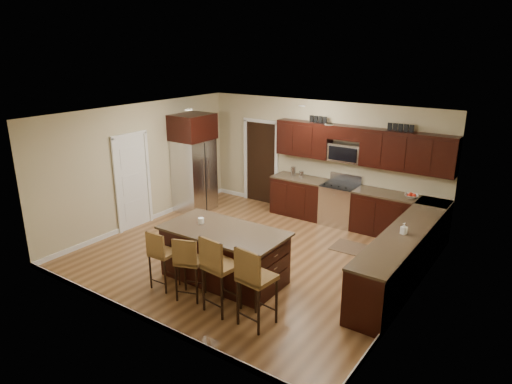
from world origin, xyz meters
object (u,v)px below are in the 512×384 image
Objects in this scene: stool_mid at (188,261)px; island at (224,256)px; stool_right at (218,266)px; range at (340,204)px; refrigerator at (194,162)px; stool_left at (161,253)px; stool_extra at (254,278)px.

island is at bearing 67.18° from stool_mid.
stool_mid is 0.87× the size of stool_right.
refrigerator is at bearing -160.62° from range.
range is 4.50m from stool_left.
stool_right is 0.65m from stool_extra.
refrigerator is at bearing 142.52° from stool_right.
stool_extra reaches higher than stool_mid.
stool_left is 3.87m from refrigerator.
stool_left is 0.83× the size of stool_right.
refrigerator reaches higher than stool_mid.
stool_left is 0.83× the size of stool_extra.
stool_right and stool_extra have the same top height.
island is 2.10× the size of stool_left.
stool_right reaches higher than stool_mid.
island is 1.08m from stool_right.
stool_right is (1.21, -0.01, 0.13)m from stool_left.
range is 4.37m from stool_right.
range is at bearing 72.48° from stool_left.
refrigerator reaches higher than range.
stool_right is at bearing -89.40° from range.
stool_left reaches higher than island.
stool_extra is (4.00, -3.19, -0.44)m from refrigerator.
refrigerator is (-2.73, 3.18, 0.54)m from stool_mid.
stool_extra is at bearing -80.93° from range.
range is 0.47× the size of refrigerator.
stool_left is at bearing -128.14° from island.
refrigerator is at bearing 110.75° from stool_mid.
stool_left is 0.60m from stool_mid.
range is at bearing 96.80° from stool_right.
stool_mid is 0.46× the size of refrigerator.
stool_mid is 1.27m from stool_extra.
stool_extra is (0.70, -4.36, 0.30)m from range.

